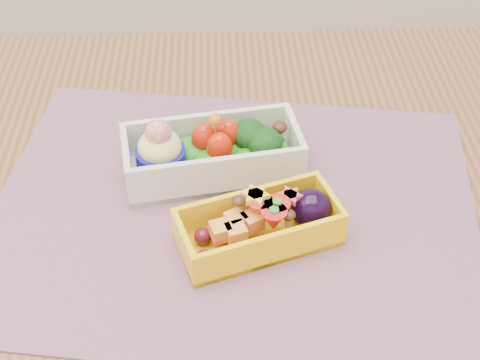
{
  "coord_description": "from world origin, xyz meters",
  "views": [
    {
      "loc": [
        0.01,
        -0.47,
        1.26
      ],
      "look_at": [
        0.03,
        0.03,
        0.79
      ],
      "focal_mm": 49.7,
      "sensor_mm": 36.0,
      "label": 1
    }
  ],
  "objects_px": {
    "bento_white": "(211,153)",
    "bento_yellow": "(262,225)",
    "table": "(213,289)",
    "placemat": "(233,210)"
  },
  "relations": [
    {
      "from": "table",
      "to": "placemat",
      "type": "xyz_separation_m",
      "value": [
        0.02,
        0.03,
        0.1
      ]
    },
    {
      "from": "placemat",
      "to": "bento_yellow",
      "type": "bearing_deg",
      "value": -59.43
    },
    {
      "from": "table",
      "to": "placemat",
      "type": "relative_size",
      "value": 2.33
    },
    {
      "from": "table",
      "to": "placemat",
      "type": "bearing_deg",
      "value": 48.08
    },
    {
      "from": "bento_white",
      "to": "bento_yellow",
      "type": "bearing_deg",
      "value": -74.18
    },
    {
      "from": "bento_white",
      "to": "bento_yellow",
      "type": "xyz_separation_m",
      "value": [
        0.05,
        -0.11,
        -0.0
      ]
    },
    {
      "from": "bento_yellow",
      "to": "placemat",
      "type": "bearing_deg",
      "value": 102.52
    },
    {
      "from": "table",
      "to": "placemat",
      "type": "distance_m",
      "value": 0.11
    },
    {
      "from": "table",
      "to": "bento_white",
      "type": "distance_m",
      "value": 0.16
    },
    {
      "from": "table",
      "to": "bento_yellow",
      "type": "bearing_deg",
      "value": -20.87
    }
  ]
}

